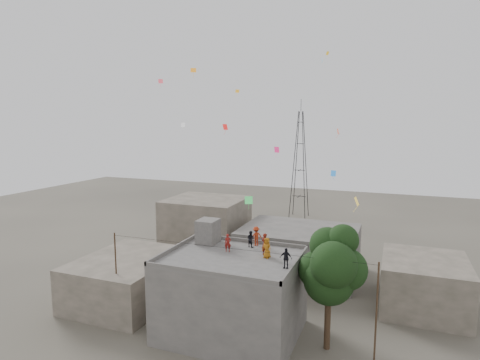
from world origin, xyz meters
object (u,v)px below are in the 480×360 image
object	(u,v)px
person_dark_adult	(286,258)
tree	(332,267)
stair_head_box	(208,231)
person_red_adult	(265,244)
transmission_tower	(300,165)

from	to	relation	value
person_dark_adult	tree	bearing A→B (deg)	23.34
tree	person_dark_adult	size ratio (longest dim) A/B	6.36
stair_head_box	person_dark_adult	world-z (taller)	stair_head_box
tree	person_dark_adult	xyz separation A→B (m)	(-2.97, -1.36, 0.71)
stair_head_box	person_dark_adult	bearing A→B (deg)	-23.88
tree	person_red_adult	size ratio (longest dim) A/B	5.30
tree	person_red_adult	world-z (taller)	tree
stair_head_box	person_red_adult	size ratio (longest dim) A/B	1.16
transmission_tower	tree	bearing A→B (deg)	-73.91
tree	stair_head_box	bearing A→B (deg)	169.26
tree	person_red_adult	distance (m)	5.27
person_red_adult	person_dark_adult	world-z (taller)	person_red_adult
stair_head_box	transmission_tower	world-z (taller)	transmission_tower
tree	transmission_tower	xyz separation A→B (m)	(-11.37, 39.40, 2.97)
stair_head_box	tree	world-z (taller)	tree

